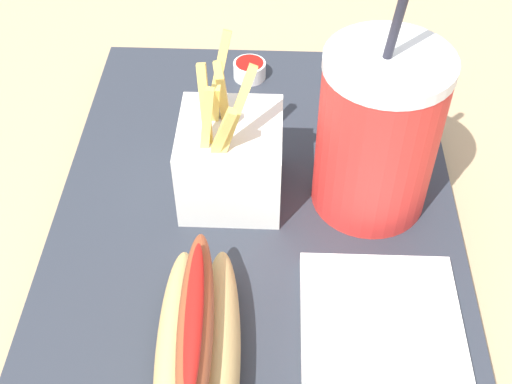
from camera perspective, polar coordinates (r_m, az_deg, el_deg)
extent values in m
cube|color=tan|center=(0.60, 0.00, -3.99)|extent=(2.40, 2.40, 0.02)
cube|color=#2D333D|center=(0.58, 0.00, -2.73)|extent=(0.50, 0.35, 0.02)
cylinder|color=red|center=(0.55, 10.25, 4.49)|extent=(0.10, 0.10, 0.14)
cylinder|color=white|center=(0.51, 11.33, 10.69)|extent=(0.10, 0.10, 0.01)
cylinder|color=#262633|center=(0.48, 12.29, 15.21)|extent=(0.02, 0.02, 0.10)
cube|color=white|center=(0.57, -2.14, 2.72)|extent=(0.09, 0.09, 0.08)
cube|color=#E5C660|center=(0.53, -4.26, 6.24)|extent=(0.04, 0.01, 0.09)
cube|color=#E5C660|center=(0.52, -4.24, 5.57)|extent=(0.02, 0.01, 0.07)
cube|color=#E5C660|center=(0.55, -3.53, 6.76)|extent=(0.02, 0.01, 0.06)
cube|color=#E5C660|center=(0.55, -2.78, 7.69)|extent=(0.03, 0.02, 0.06)
cube|color=#E5C660|center=(0.52, -3.21, 4.15)|extent=(0.01, 0.03, 0.07)
cube|color=#E5C660|center=(0.55, -3.36, 9.19)|extent=(0.04, 0.02, 0.08)
cube|color=#E5C660|center=(0.51, -1.76, 6.53)|extent=(0.04, 0.03, 0.08)
ellipsoid|color=tan|center=(0.48, -6.73, -13.32)|extent=(0.17, 0.04, 0.04)
ellipsoid|color=tan|center=(0.48, -3.12, -13.35)|extent=(0.17, 0.04, 0.04)
ellipsoid|color=#994728|center=(0.45, -5.17, -11.36)|extent=(0.16, 0.03, 0.02)
ellipsoid|color=red|center=(0.44, -5.28, -10.45)|extent=(0.12, 0.02, 0.01)
cylinder|color=white|center=(0.72, -0.55, 10.33)|extent=(0.03, 0.03, 0.02)
cylinder|color=#B2140F|center=(0.71, -0.56, 10.78)|extent=(0.03, 0.03, 0.01)
cylinder|color=white|center=(0.69, 9.52, 8.24)|extent=(0.03, 0.03, 0.02)
cylinder|color=#B2140F|center=(0.69, 9.59, 8.70)|extent=(0.03, 0.03, 0.01)
cube|color=white|center=(0.51, 10.53, -10.52)|extent=(0.11, 0.12, 0.01)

